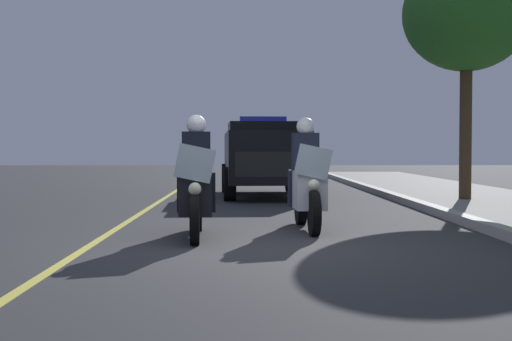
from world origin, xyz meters
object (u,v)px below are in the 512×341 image
at_px(police_motorcycle_lead_left, 196,187).
at_px(tree_far_back, 467,15).
at_px(police_motorcycle_lead_right, 307,184).
at_px(police_suv, 263,155).

relative_size(police_motorcycle_lead_left, tree_far_back, 0.40).
height_order(police_motorcycle_lead_right, police_suv, police_suv).
xyz_separation_m(police_motorcycle_lead_right, police_suv, (-7.32, -0.47, 0.37)).
bearing_deg(police_motorcycle_lead_left, police_suv, 171.95).
xyz_separation_m(police_motorcycle_lead_left, police_motorcycle_lead_right, (-0.86, 1.63, 0.00)).
bearing_deg(police_motorcycle_lead_right, police_motorcycle_lead_left, -62.07).
bearing_deg(police_motorcycle_lead_right, tree_far_back, 140.88).
relative_size(police_motorcycle_lead_left, police_motorcycle_lead_right, 1.00).
relative_size(police_motorcycle_lead_left, police_suv, 0.43).
xyz_separation_m(police_motorcycle_lead_left, police_suv, (-8.18, 1.16, 0.37)).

